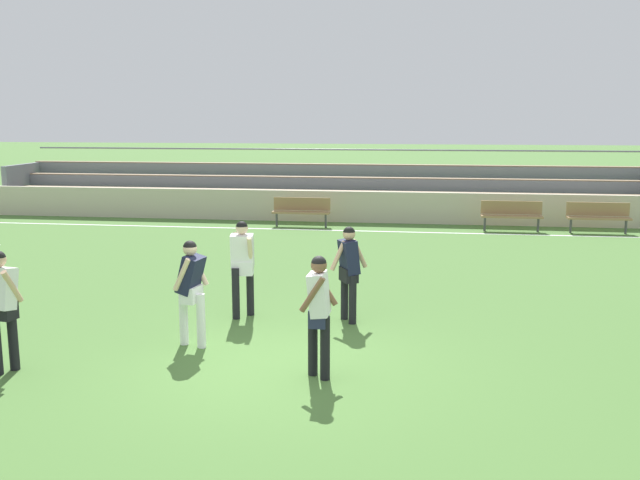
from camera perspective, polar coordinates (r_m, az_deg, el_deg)
name	(u,v)px	position (r m, az deg, el deg)	size (l,w,h in m)	color
ground_plane	(282,367)	(9.80, -3.12, -10.28)	(160.00, 160.00, 0.00)	#477033
field_line_sideline	(358,231)	(21.10, 3.10, 0.75)	(44.00, 0.12, 0.01)	white
sideline_wall	(363,207)	(22.76, 3.50, 2.71)	(48.00, 0.16, 1.01)	beige
bleacher_stand	(321,187)	(24.80, 0.07, 4.33)	(22.79, 2.80, 2.23)	#897051
bench_far_left	(598,215)	(22.22, 21.78, 1.93)	(1.80, 0.40, 0.90)	#99754C
bench_centre_sideline	(511,213)	(21.76, 15.37, 2.14)	(1.80, 0.40, 0.90)	#99754C
bench_near_bin	(301,209)	(21.89, -1.52, 2.54)	(1.80, 0.40, 0.90)	#99754C
player_white_dropping_back	(242,260)	(11.94, -6.35, -1.67)	(0.45, 0.57, 1.67)	black
player_dark_wide_right	(349,266)	(11.62, 2.37, -2.12)	(0.62, 0.47, 1.62)	black
player_white_trailing_run	(319,306)	(9.12, -0.09, -5.42)	(0.46, 0.45, 1.64)	black
player_white_wide_left	(1,301)	(10.21, -24.58, -4.53)	(0.52, 0.40, 1.67)	black
player_dark_deep_cover	(191,284)	(10.53, -10.48, -3.58)	(0.44, 0.51, 1.61)	white
soccer_ball	(315,312)	(11.97, -0.42, -5.93)	(0.22, 0.22, 0.22)	white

